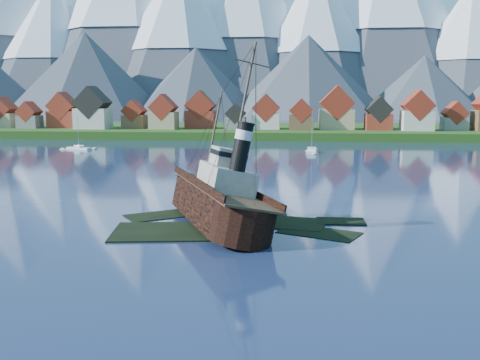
{
  "coord_description": "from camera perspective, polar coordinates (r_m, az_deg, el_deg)",
  "views": [
    {
      "loc": [
        8.74,
        -61.96,
        15.57
      ],
      "look_at": [
        2.04,
        6.0,
        5.0
      ],
      "focal_mm": 40.0,
      "sensor_mm": 36.0,
      "label": 1
    }
  ],
  "objects": [
    {
      "name": "seawall",
      "position": [
        194.78,
        3.05,
        4.2
      ],
      "size": [
        600.0,
        2.5,
        2.0
      ],
      "primitive_type": "cube",
      "color": "#3F3D38",
      "rests_on": "ground"
    },
    {
      "name": "shore_bank",
      "position": [
        232.65,
        3.48,
        4.94
      ],
      "size": [
        600.0,
        80.0,
        3.2
      ],
      "primitive_type": "cube",
      "color": "#1F3E11",
      "rests_on": "ground"
    },
    {
      "name": "sailboat_c",
      "position": [
        168.97,
        -16.8,
        3.22
      ],
      "size": [
        8.59,
        5.07,
        10.84
      ],
      "rotation": [
        0.0,
        0.0,
        1.19
      ],
      "color": "white",
      "rests_on": "ground"
    },
    {
      "name": "mountains",
      "position": [
        548.3,
        4.78,
        16.5
      ],
      "size": [
        965.0,
        340.0,
        205.0
      ],
      "color": "#2D333D",
      "rests_on": "ground"
    },
    {
      "name": "ground",
      "position": [
        64.48,
        -2.34,
        -5.18
      ],
      "size": [
        1400.0,
        1400.0,
        0.0
      ],
      "primitive_type": "plane",
      "color": "navy",
      "rests_on": "ground"
    },
    {
      "name": "shoal",
      "position": [
        66.43,
        -0.55,
        -5.07
      ],
      "size": [
        31.71,
        21.24,
        1.14
      ],
      "color": "black",
      "rests_on": "ground"
    },
    {
      "name": "sailboat_e",
      "position": [
        153.97,
        7.65,
        3.02
      ],
      "size": [
        3.47,
        10.98,
        12.55
      ],
      "rotation": [
        0.0,
        0.0,
        -0.07
      ],
      "color": "white",
      "rests_on": "ground"
    },
    {
      "name": "tugboat_wreck",
      "position": [
        67.7,
        -2.62,
        -1.93
      ],
      "size": [
        6.94,
        29.88,
        23.68
      ],
      "rotation": [
        0.0,
        0.21,
        0.41
      ],
      "color": "black",
      "rests_on": "ground"
    },
    {
      "name": "town",
      "position": [
        218.3,
        -5.47,
        7.03
      ],
      "size": [
        250.96,
        16.69,
        17.3
      ],
      "color": "maroon",
      "rests_on": "ground"
    }
  ]
}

